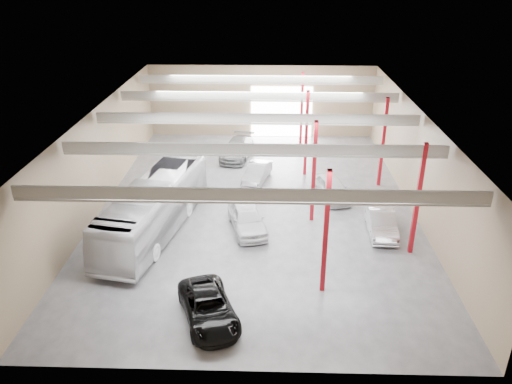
# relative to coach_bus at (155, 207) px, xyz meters

# --- Properties ---
(depot_shell) EXTENTS (22.12, 32.12, 7.06)m
(depot_shell) POSITION_rel_coach_bus_xyz_m (6.58, 4.36, 3.21)
(depot_shell) COLOR #4B4B50
(depot_shell) RESTS_ON ground
(coach_bus) EXTENTS (5.29, 12.99, 3.53)m
(coach_bus) POSITION_rel_coach_bus_xyz_m (0.00, 0.00, 0.00)
(coach_bus) COLOR silver
(coach_bus) RESTS_ON ground
(black_sedan) EXTENTS (3.90, 5.54, 1.40)m
(black_sedan) POSITION_rel_coach_bus_xyz_m (4.44, -8.75, -1.06)
(black_sedan) COLOR black
(black_sedan) RESTS_ON ground
(car_row_a) EXTENTS (3.19, 5.33, 1.70)m
(car_row_a) POSITION_rel_coach_bus_xyz_m (5.91, 0.38, -0.91)
(car_row_a) COLOR silver
(car_row_a) RESTS_ON ground
(car_row_b) EXTENTS (2.50, 4.54, 1.42)m
(car_row_b) POSITION_rel_coach_bus_xyz_m (6.34, 8.38, -1.05)
(car_row_b) COLOR #B0B0B5
(car_row_b) RESTS_ON ground
(car_row_c) EXTENTS (3.25, 5.91, 1.62)m
(car_row_c) POSITION_rel_coach_bus_xyz_m (4.44, 13.58, -0.95)
(car_row_c) COLOR slate
(car_row_c) RESTS_ON ground
(car_right_near) EXTENTS (1.85, 4.74, 1.54)m
(car_right_near) POSITION_rel_coach_bus_xyz_m (14.60, 0.27, -0.99)
(car_right_near) COLOR #B9B8BE
(car_right_near) RESTS_ON ground
(car_right_far) EXTENTS (2.94, 5.01, 1.60)m
(car_right_far) POSITION_rel_coach_bus_xyz_m (11.94, 5.47, -0.96)
(car_right_far) COLOR silver
(car_right_far) RESTS_ON ground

